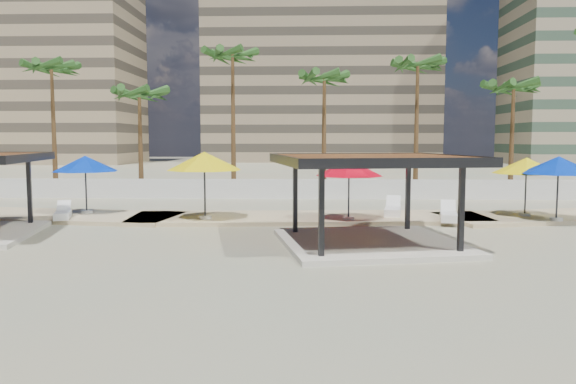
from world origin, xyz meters
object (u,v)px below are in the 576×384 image
(lounger_a, at_px, (63,214))
(lounger_b, at_px, (393,210))
(lounger_c, at_px, (449,216))
(umbrella_c, at_px, (349,168))
(pavilion_central, at_px, (370,192))

(lounger_a, distance_m, lounger_b, 14.83)
(lounger_a, relative_size, lounger_c, 0.92)
(lounger_b, bearing_deg, umbrella_c, 139.37)
(umbrella_c, relative_size, lounger_c, 1.60)
(lounger_b, relative_size, lounger_c, 1.02)
(lounger_b, xyz_separation_m, lounger_c, (2.14, -1.70, -0.01))
(umbrella_c, distance_m, lounger_a, 12.74)
(pavilion_central, xyz_separation_m, umbrella_c, (-0.37, 5.01, 0.56))
(lounger_b, distance_m, lounger_c, 2.73)
(pavilion_central, xyz_separation_m, lounger_c, (3.93, 5.06, -1.49))
(lounger_c, bearing_deg, pavilion_central, 153.82)
(umbrella_c, distance_m, lounger_b, 3.45)
(umbrella_c, xyz_separation_m, lounger_b, (2.16, 1.75, -2.04))
(umbrella_c, height_order, lounger_a, umbrella_c)
(pavilion_central, bearing_deg, umbrella_c, 82.85)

